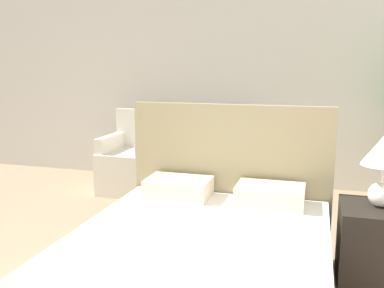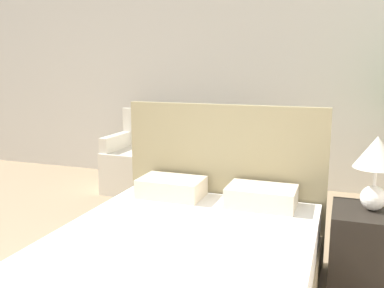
{
  "view_description": "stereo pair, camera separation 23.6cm",
  "coord_description": "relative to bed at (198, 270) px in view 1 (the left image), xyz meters",
  "views": [
    {
      "loc": [
        0.73,
        -1.01,
        1.47
      ],
      "look_at": [
        -0.38,
        2.79,
        0.72
      ],
      "focal_mm": 40.0,
      "sensor_mm": 36.0,
      "label": 1
    },
    {
      "loc": [
        0.96,
        -0.94,
        1.47
      ],
      "look_at": [
        -0.38,
        2.79,
        0.72
      ],
      "focal_mm": 40.0,
      "sensor_mm": 36.0,
      "label": 2
    }
  ],
  "objects": [
    {
      "name": "armchair_near_window_left",
      "position": [
        -1.42,
        2.2,
        0.03
      ],
      "size": [
        0.6,
        0.65,
        0.94
      ],
      "rotation": [
        0.0,
        0.0,
        -0.02
      ],
      "color": "silver",
      "rests_on": "ground_plane"
    },
    {
      "name": "wall_back",
      "position": [
        -0.11,
        2.96,
        1.17
      ],
      "size": [
        10.0,
        0.06,
        2.9
      ],
      "color": "silver",
      "rests_on": "ground_plane"
    },
    {
      "name": "armchair_near_window_right",
      "position": [
        -0.54,
        2.2,
        0.03
      ],
      "size": [
        0.64,
        0.69,
        0.94
      ],
      "rotation": [
        0.0,
        0.0,
        0.08
      ],
      "color": "silver",
      "rests_on": "ground_plane"
    },
    {
      "name": "table_lamp",
      "position": [
        1.05,
        0.69,
        0.59
      ],
      "size": [
        0.28,
        0.28,
        0.48
      ],
      "color": "white",
      "rests_on": "nightstand"
    },
    {
      "name": "bed",
      "position": [
        0.0,
        0.0,
        0.0
      ],
      "size": [
        1.53,
        1.98,
        1.17
      ],
      "color": "#8C7A5B",
      "rests_on": "ground_plane"
    },
    {
      "name": "nightstand",
      "position": [
        1.07,
        0.67,
        -0.0
      ],
      "size": [
        0.53,
        0.48,
        0.54
      ],
      "color": "black",
      "rests_on": "ground_plane"
    }
  ]
}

